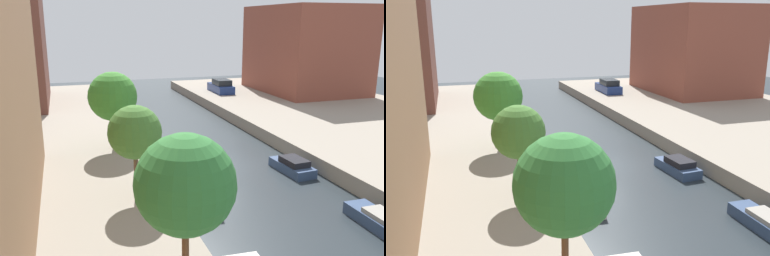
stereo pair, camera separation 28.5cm
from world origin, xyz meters
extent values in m
plane|color=#232B30|center=(0.00, 0.00, 0.00)|extent=(84.00, 84.00, 0.00)
cube|color=brown|center=(18.00, 19.05, 5.95)|extent=(10.00, 13.21, 9.90)
sphere|color=#2F7434|center=(-6.63, -13.18, 4.76)|extent=(2.88, 2.88, 2.88)
cylinder|color=brown|center=(-6.63, -5.25, 2.15)|extent=(0.22, 0.22, 2.30)
sphere|color=#41752E|center=(-6.63, -5.25, 4.18)|extent=(2.51, 2.51, 2.51)
cylinder|color=brown|center=(-6.63, 2.68, 2.19)|extent=(0.31, 0.31, 2.39)
sphere|color=#3B852D|center=(-6.63, 2.68, 4.48)|extent=(3.13, 3.13, 3.13)
cube|color=navy|center=(8.23, 21.18, 1.45)|extent=(1.99, 4.62, 0.90)
cube|color=#1E2328|center=(8.23, 20.83, 2.23)|extent=(1.71, 2.56, 0.66)
cube|color=beige|center=(-3.35, -4.90, 0.26)|extent=(1.56, 4.01, 0.51)
cube|color=#33476B|center=(3.59, -10.16, 0.29)|extent=(1.31, 4.26, 0.58)
cube|color=#33476B|center=(3.62, -2.35, 0.28)|extent=(1.58, 3.29, 0.57)
cube|color=black|center=(3.62, -2.58, 0.76)|extent=(1.29, 1.83, 0.38)
camera|label=1|loc=(-9.63, -23.07, 9.08)|focal=37.90mm
camera|label=2|loc=(-9.36, -23.16, 9.08)|focal=37.90mm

